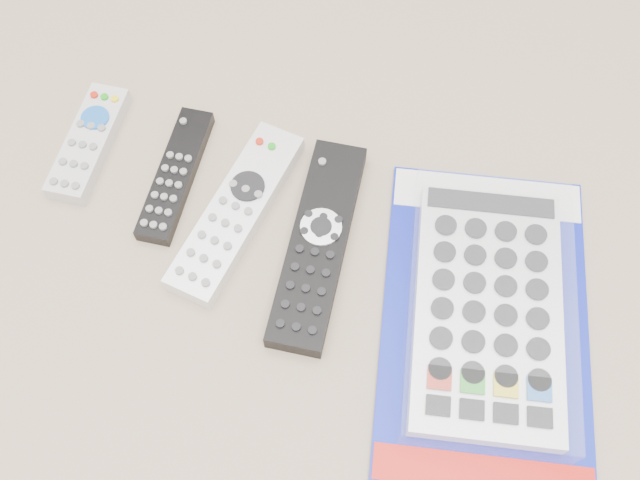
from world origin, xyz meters
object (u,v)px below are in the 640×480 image
(remote_slim_black, at_px, (175,175))
(remote_silver_dvd, at_px, (236,212))
(remote_small_grey, at_px, (89,143))
(jumbo_remote_packaged, at_px, (488,309))
(remote_large_black, at_px, (318,244))

(remote_slim_black, distance_m, remote_silver_dvd, 0.09)
(remote_small_grey, height_order, jumbo_remote_packaged, jumbo_remote_packaged)
(remote_small_grey, distance_m, remote_silver_dvd, 0.20)
(remote_large_black, height_order, jumbo_remote_packaged, jumbo_remote_packaged)
(remote_silver_dvd, bearing_deg, remote_small_grey, 177.90)
(remote_small_grey, xyz_separation_m, remote_slim_black, (0.11, -0.01, -0.00))
(remote_silver_dvd, relative_size, jumbo_remote_packaged, 0.60)
(remote_slim_black, bearing_deg, remote_silver_dvd, -21.30)
(remote_small_grey, xyz_separation_m, remote_large_black, (0.29, -0.05, 0.00))
(jumbo_remote_packaged, bearing_deg, remote_small_grey, 161.17)
(remote_large_black, bearing_deg, jumbo_remote_packaged, -11.89)
(remote_small_grey, bearing_deg, remote_slim_black, -9.52)
(remote_large_black, relative_size, jumbo_remote_packaged, 0.66)
(remote_slim_black, bearing_deg, jumbo_remote_packaged, -13.64)
(remote_slim_black, distance_m, remote_large_black, 0.18)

